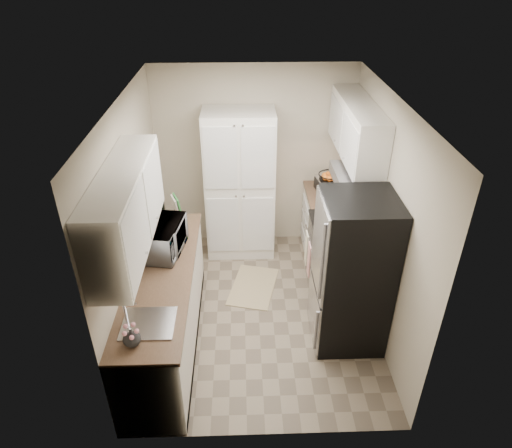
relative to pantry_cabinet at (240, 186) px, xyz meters
name	(u,v)px	position (x,y,z in m)	size (l,w,h in m)	color
ground	(259,311)	(0.20, -1.32, -1.00)	(3.20, 3.20, 0.00)	#7A6B56
room_shell	(257,188)	(0.18, -1.32, 0.63)	(2.64, 3.24, 2.52)	#B8A995
pantry_cabinet	(240,186)	(0.00, 0.00, 0.00)	(0.90, 0.55, 2.00)	silver
base_cabinet_left	(166,309)	(-0.79, -1.75, -0.56)	(0.60, 2.30, 0.88)	silver
countertop_left	(161,274)	(-0.79, -1.75, -0.10)	(0.63, 2.33, 0.04)	brown
base_cabinet_right	(328,225)	(1.19, -0.12, -0.56)	(0.60, 0.80, 0.88)	silver
countertop_right	(331,195)	(1.19, -0.12, -0.10)	(0.63, 0.83, 0.04)	brown
electric_range	(338,257)	(1.17, -0.93, -0.52)	(0.71, 0.78, 1.13)	#B7B7BC
refrigerator	(353,273)	(1.14, -1.73, -0.15)	(0.70, 0.72, 1.70)	#B7B7BC
microwave	(161,238)	(-0.82, -1.37, 0.09)	(0.60, 0.41, 0.33)	#B5B4B9
wine_bottle	(162,211)	(-0.90, -0.81, 0.09)	(0.09, 0.09, 0.34)	black
flower_vase	(132,337)	(-0.88, -2.69, 0.00)	(0.15, 0.15, 0.15)	white
cutting_board	(178,207)	(-0.73, -0.65, 0.06)	(0.02, 0.22, 0.28)	#308437
toaster_oven	(328,186)	(1.15, -0.09, 0.02)	(0.28, 0.35, 0.20)	silver
fruit_basket	(330,175)	(1.16, -0.12, 0.19)	(0.30, 0.30, 0.13)	orange
kitchen_mat	(253,286)	(0.15, -0.87, -0.99)	(0.52, 0.82, 0.01)	tan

